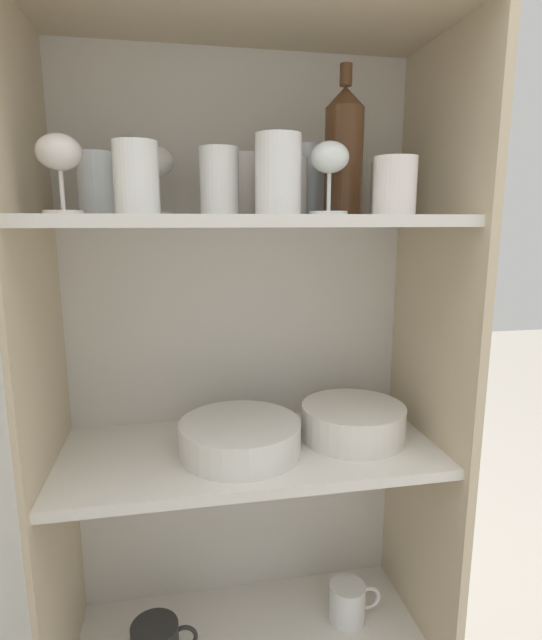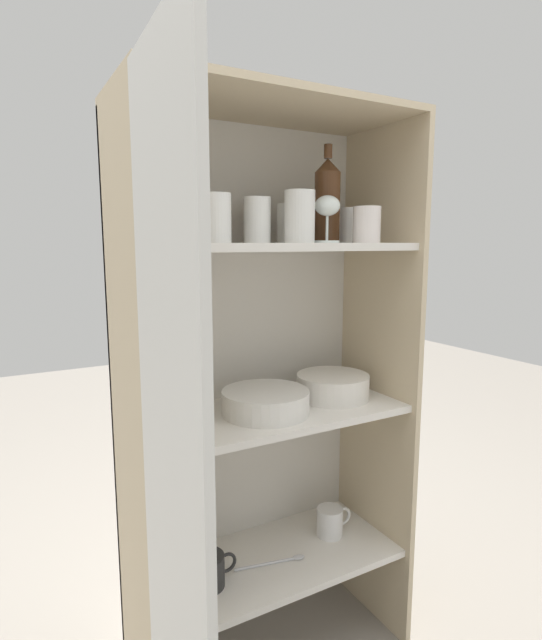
{
  "view_description": "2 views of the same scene",
  "coord_description": "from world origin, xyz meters",
  "px_view_note": "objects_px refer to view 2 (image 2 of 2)",
  "views": [
    {
      "loc": [
        -0.13,
        -0.75,
        1.19
      ],
      "look_at": [
        0.04,
        0.17,
        1.0
      ],
      "focal_mm": 28.0,
      "sensor_mm": 36.0,
      "label": 1
    },
    {
      "loc": [
        -0.63,
        -0.98,
        1.2
      ],
      "look_at": [
        -0.0,
        0.15,
        1.0
      ],
      "focal_mm": 28.0,
      "sensor_mm": 36.0,
      "label": 2
    }
  ],
  "objects_px": {
    "wine_bottle": "(327,200)",
    "plate_stack_white": "(266,402)",
    "coffee_mug_primary": "(330,521)",
    "mixing_bowl_large": "(333,385)"
  },
  "relations": [
    {
      "from": "wine_bottle",
      "to": "plate_stack_white",
      "type": "bearing_deg",
      "value": -177.07
    },
    {
      "from": "plate_stack_white",
      "to": "wine_bottle",
      "type": "bearing_deg",
      "value": 2.93
    },
    {
      "from": "plate_stack_white",
      "to": "coffee_mug_primary",
      "type": "relative_size",
      "value": 1.97
    },
    {
      "from": "coffee_mug_primary",
      "to": "plate_stack_white",
      "type": "bearing_deg",
      "value": -173.08
    },
    {
      "from": "mixing_bowl_large",
      "to": "coffee_mug_primary",
      "type": "height_order",
      "value": "mixing_bowl_large"
    },
    {
      "from": "wine_bottle",
      "to": "mixing_bowl_large",
      "type": "bearing_deg",
      "value": 18.44
    },
    {
      "from": "coffee_mug_primary",
      "to": "wine_bottle",
      "type": "bearing_deg",
      "value": -157.17
    },
    {
      "from": "coffee_mug_primary",
      "to": "mixing_bowl_large",
      "type": "bearing_deg",
      "value": -133.78
    },
    {
      "from": "plate_stack_white",
      "to": "mixing_bowl_large",
      "type": "relative_size",
      "value": 1.1
    },
    {
      "from": "mixing_bowl_large",
      "to": "wine_bottle",
      "type": "bearing_deg",
      "value": -161.56
    }
  ]
}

